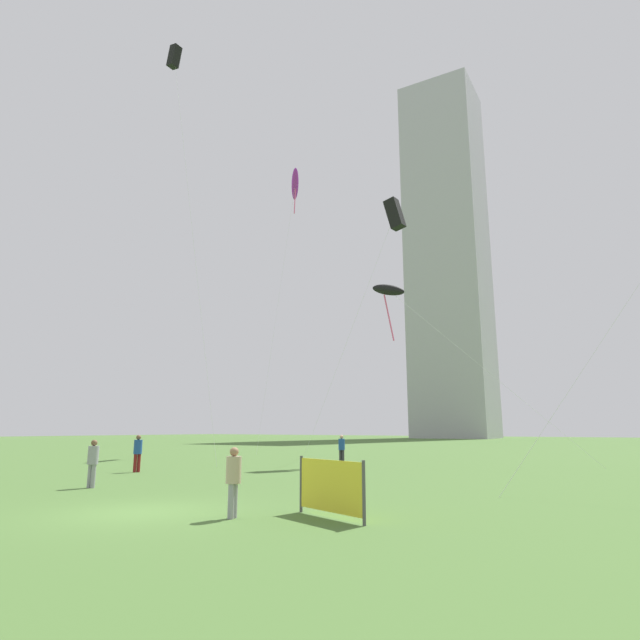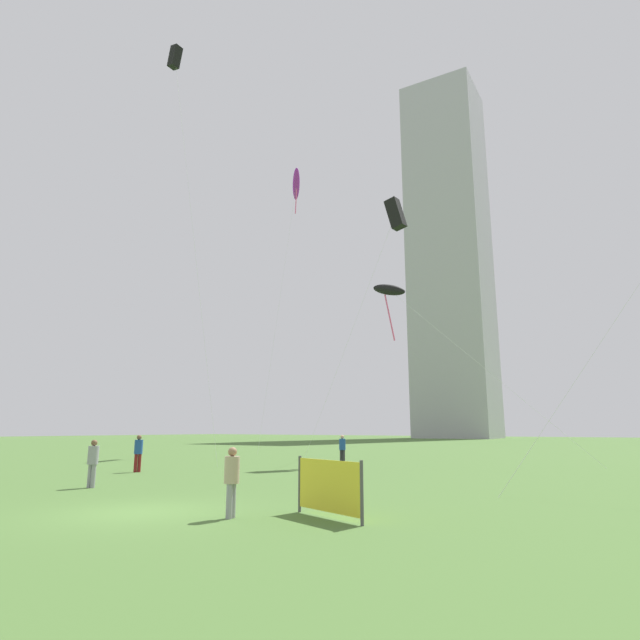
{
  "view_description": "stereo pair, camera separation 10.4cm",
  "coord_description": "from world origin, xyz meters",
  "views": [
    {
      "loc": [
        11.99,
        -9.48,
        2.15
      ],
      "look_at": [
        -1.19,
        10.08,
        6.98
      ],
      "focal_mm": 29.76,
      "sensor_mm": 36.0,
      "label": 1
    },
    {
      "loc": [
        12.07,
        -9.42,
        2.15
      ],
      "look_at": [
        -1.19,
        10.08,
        6.98
      ],
      "focal_mm": 29.76,
      "sensor_mm": 36.0,
      "label": 2
    }
  ],
  "objects": [
    {
      "name": "person_standing_4",
      "position": [
        -10.94,
        8.13,
        1.05
      ],
      "size": [
        0.4,
        0.4,
        1.82
      ],
      "rotation": [
        0.0,
        0.0,
        4.35
      ],
      "color": "maroon",
      "rests_on": "ground"
    },
    {
      "name": "kite_flying_5",
      "position": [
        -3.97,
        24.06,
        17.64
      ],
      "size": [
        9.24,
        1.1,
        18.89
      ],
      "color": "silver",
      "rests_on": "ground"
    },
    {
      "name": "kite_flying_4",
      "position": [
        -3.43,
        21.62,
        11.2
      ],
      "size": [
        12.9,
        2.8,
        11.91
      ],
      "color": "silver",
      "rests_on": "ground"
    },
    {
      "name": "distant_highrise_0",
      "position": [
        -30.39,
        108.37,
        42.87
      ],
      "size": [
        17.91,
        16.7,
        85.74
      ],
      "primitive_type": "cube",
      "rotation": [
        0.0,
        0.0,
        0.07
      ],
      "color": "#A8A8AD",
      "rests_on": "ground"
    },
    {
      "name": "kite_flying_0",
      "position": [
        -17.93,
        30.4,
        26.35
      ],
      "size": [
        2.89,
        6.43,
        27.6
      ],
      "color": "silver",
      "rests_on": "ground"
    },
    {
      "name": "event_banner",
      "position": [
        4.61,
        1.92,
        0.76
      ],
      "size": [
        2.43,
        0.89,
        1.43
      ],
      "color": "#4C4C4C",
      "rests_on": "ground"
    },
    {
      "name": "person_standing_3",
      "position": [
        2.63,
        0.58,
        0.98
      ],
      "size": [
        0.38,
        0.38,
        1.69
      ],
      "rotation": [
        0.0,
        0.0,
        4.98
      ],
      "color": "gray",
      "rests_on": "ground"
    },
    {
      "name": "ground",
      "position": [
        0.0,
        0.0,
        0.0
      ],
      "size": [
        280.0,
        280.0,
        0.0
      ],
      "primitive_type": "plane",
      "color": "#476B30"
    },
    {
      "name": "person_standing_6",
      "position": [
        -6.37,
        2.65,
        1.0
      ],
      "size": [
        0.38,
        0.38,
        1.73
      ],
      "rotation": [
        0.0,
        0.0,
        0.19
      ],
      "color": "gray",
      "rests_on": "ground"
    },
    {
      "name": "kite_flying_6",
      "position": [
        -13.86,
        11.21,
        26.76
      ],
      "size": [
        4.03,
        2.18,
        27.65
      ],
      "color": "silver",
      "rests_on": "ground"
    },
    {
      "name": "person_standing_1",
      "position": [
        -5.62,
        19.04,
        1.01
      ],
      "size": [
        0.39,
        0.39,
        1.75
      ],
      "rotation": [
        0.0,
        0.0,
        0.13
      ],
      "color": "#2D2D33",
      "rests_on": "ground"
    }
  ]
}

